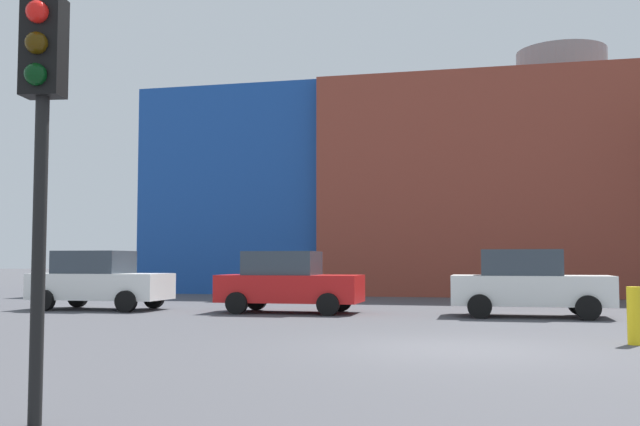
{
  "coord_description": "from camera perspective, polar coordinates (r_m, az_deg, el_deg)",
  "views": [
    {
      "loc": [
        0.56,
        -12.18,
        1.44
      ],
      "look_at": [
        -3.97,
        7.3,
        2.74
      ],
      "focal_mm": 40.91,
      "sensor_mm": 36.0,
      "label": 1
    }
  ],
  "objects": [
    {
      "name": "parked_car_2",
      "position": [
        19.45,
        15.97,
        -5.31
      ],
      "size": [
        3.96,
        1.94,
        1.71
      ],
      "color": "white",
      "rests_on": "ground_plane"
    },
    {
      "name": "parked_car_0",
      "position": [
        22.41,
        -16.9,
        -5.06
      ],
      "size": [
        3.96,
        1.95,
        1.72
      ],
      "color": "white",
      "rests_on": "ground_plane"
    },
    {
      "name": "ground_plane",
      "position": [
        12.28,
        10.57,
        -10.39
      ],
      "size": [
        200.0,
        200.0,
        0.0
      ],
      "primitive_type": "plane",
      "color": "#47474C"
    },
    {
      "name": "bollard_yellow_0",
      "position": [
        13.66,
        23.38,
        -7.38
      ],
      "size": [
        0.24,
        0.24,
        0.99
      ],
      "primitive_type": "cylinder",
      "color": "yellow",
      "rests_on": "ground_plane"
    },
    {
      "name": "building_backdrop",
      "position": [
        34.83,
        18.55,
        1.61
      ],
      "size": [
        36.89,
        11.5,
        11.0
      ],
      "color": "brown",
      "rests_on": "ground_plane"
    },
    {
      "name": "parked_car_1",
      "position": [
        20.16,
        -2.51,
        -5.43
      ],
      "size": [
        3.89,
        1.91,
        1.69
      ],
      "color": "red",
      "rests_on": "ground_plane"
    },
    {
      "name": "traffic_light_near_left",
      "position": [
        7.0,
        -20.97,
        7.7
      ],
      "size": [
        0.39,
        0.38,
        3.8
      ],
      "rotation": [
        0.0,
        0.0,
        -1.44
      ],
      "color": "black",
      "rests_on": "ground_plane"
    }
  ]
}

